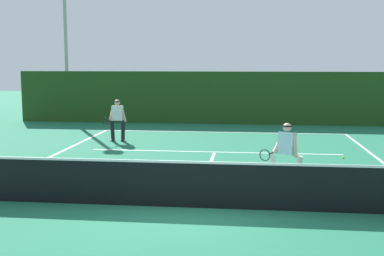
{
  "coord_description": "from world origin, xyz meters",
  "views": [
    {
      "loc": [
        1.17,
        -10.14,
        3.09
      ],
      "look_at": [
        -0.64,
        5.3,
        1.0
      ],
      "focal_mm": 46.13,
      "sensor_mm": 36.0,
      "label": 1
    }
  ],
  "objects_px": {
    "tennis_ball_extra": "(173,191)",
    "light_pole": "(65,20)",
    "tennis_ball": "(343,157)",
    "player_far": "(117,118)",
    "player_near": "(286,152)"
  },
  "relations": [
    {
      "from": "player_far",
      "to": "tennis_ball_extra",
      "type": "bearing_deg",
      "value": 114.14
    },
    {
      "from": "tennis_ball",
      "to": "light_pole",
      "type": "xyz_separation_m",
      "value": [
        -12.78,
        9.48,
        5.26
      ]
    },
    {
      "from": "tennis_ball_extra",
      "to": "light_pole",
      "type": "bearing_deg",
      "value": 119.19
    },
    {
      "from": "light_pole",
      "to": "player_far",
      "type": "bearing_deg",
      "value": -56.35
    },
    {
      "from": "player_near",
      "to": "player_far",
      "type": "relative_size",
      "value": 0.97
    },
    {
      "from": "player_near",
      "to": "tennis_ball",
      "type": "height_order",
      "value": "player_near"
    },
    {
      "from": "player_near",
      "to": "light_pole",
      "type": "distance_m",
      "value": 17.59
    },
    {
      "from": "player_near",
      "to": "tennis_ball",
      "type": "bearing_deg",
      "value": -87.7
    },
    {
      "from": "tennis_ball_extra",
      "to": "light_pole",
      "type": "distance_m",
      "value": 17.15
    },
    {
      "from": "tennis_ball",
      "to": "light_pole",
      "type": "distance_m",
      "value": 16.75
    },
    {
      "from": "tennis_ball",
      "to": "tennis_ball_extra",
      "type": "height_order",
      "value": "same"
    },
    {
      "from": "tennis_ball",
      "to": "player_far",
      "type": "bearing_deg",
      "value": 162.85
    },
    {
      "from": "tennis_ball_extra",
      "to": "light_pole",
      "type": "xyz_separation_m",
      "value": [
        -7.96,
        14.26,
        5.26
      ]
    },
    {
      "from": "tennis_ball_extra",
      "to": "light_pole",
      "type": "height_order",
      "value": "light_pole"
    },
    {
      "from": "player_far",
      "to": "tennis_ball_extra",
      "type": "relative_size",
      "value": 24.88
    }
  ]
}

